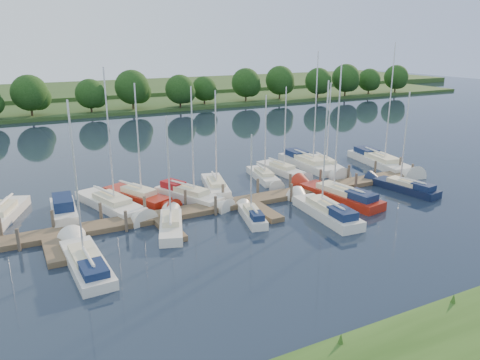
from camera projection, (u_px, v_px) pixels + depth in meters
name	position (u px, v px, depth m)	size (l,w,h in m)	color
ground	(300.00, 237.00, 33.45)	(260.00, 260.00, 0.00)	#17212F
dock	(251.00, 203.00, 39.61)	(40.00, 6.00, 0.40)	brown
mooring_pilings	(245.00, 195.00, 40.45)	(38.24, 2.84, 2.00)	#473D33
far_shore	(96.00, 105.00, 97.13)	(180.00, 30.00, 0.60)	#213F18
distant_hill	(76.00, 91.00, 118.27)	(220.00, 40.00, 1.40)	#3D5927
treeline	(117.00, 90.00, 85.87)	(144.98, 9.62, 8.26)	#38281C
sailboat_n_0	(3.00, 217.00, 36.48)	(4.22, 7.90, 10.29)	silver
motorboat	(64.00, 211.00, 37.29)	(2.17, 6.46, 1.92)	silver
sailboat_n_2	(113.00, 206.00, 38.77)	(4.54, 9.49, 11.99)	silver
sailboat_n_3	(140.00, 198.00, 40.63)	(4.77, 8.03, 10.63)	maroon
sailboat_n_4	(190.00, 197.00, 40.80)	(4.55, 7.83, 10.37)	silver
sailboat_n_5	(216.00, 187.00, 43.62)	(3.34, 7.62, 9.61)	silver
sailboat_n_6	(264.00, 177.00, 46.78)	(2.60, 6.92, 8.80)	silver
sailboat_n_7	(282.00, 171.00, 49.02)	(2.49, 7.37, 9.37)	silver
sailboat_n_8	(310.00, 165.00, 50.99)	(2.44, 10.09, 12.87)	silver
sailboat_n_9	(325.00, 165.00, 51.14)	(2.96, 7.55, 9.59)	silver
sailboat_n_10	(382.00, 163.00, 51.90)	(3.89, 10.99, 13.69)	silver
sailboat_s_0	(86.00, 262.00, 29.11)	(2.31, 8.48, 10.65)	silver
sailboat_s_1	(171.00, 226.00, 34.64)	(3.42, 6.76, 8.86)	silver
sailboat_s_2	(252.00, 216.00, 36.48)	(2.31, 5.39, 7.09)	silver
sailboat_s_3	(325.00, 212.00, 37.26)	(2.53, 8.65, 11.10)	silver
sailboat_s_4	(338.00, 196.00, 41.12)	(3.54, 9.56, 12.04)	maroon
sailboat_s_5	(404.00, 187.00, 43.46)	(2.76, 7.44, 9.45)	#0F1A35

